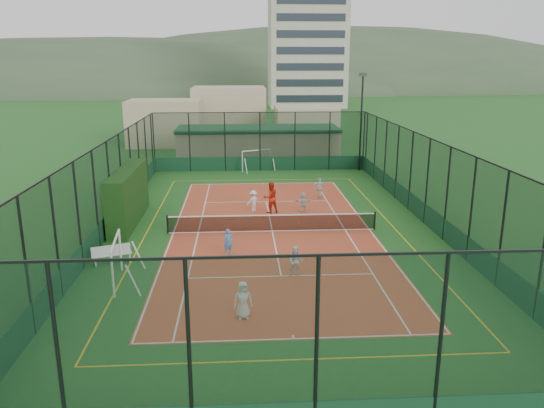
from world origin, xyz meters
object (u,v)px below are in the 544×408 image
(futsal_goal_far, at_px, (256,160))
(child_far_left, at_px, (253,201))
(white_bench, at_px, (112,253))
(futsal_goal_near, at_px, (117,262))
(child_near_right, at_px, (296,261))
(coach, at_px, (271,197))
(floodlight_ne, at_px, (361,122))
(child_far_back, at_px, (303,202))
(child_near_mid, at_px, (228,242))
(child_far_right, at_px, (320,188))
(clubhouse, at_px, (258,144))
(child_near_left, at_px, (243,300))
(apartment_tower, at_px, (307,30))

(futsal_goal_far, xyz_separation_m, child_far_left, (-0.61, -12.82, -0.20))
(white_bench, bearing_deg, futsal_goal_near, -91.03)
(white_bench, bearing_deg, child_near_right, -32.67)
(futsal_goal_near, relative_size, coach, 1.53)
(floodlight_ne, relative_size, child_far_back, 6.64)
(child_near_mid, distance_m, child_far_right, 12.32)
(clubhouse, relative_size, coach, 7.76)
(child_near_left, bearing_deg, child_near_right, 50.87)
(child_far_back, xyz_separation_m, coach, (-2.06, -0.10, 0.36))
(child_near_mid, relative_size, child_far_right, 0.92)
(child_near_right, height_order, child_far_left, child_near_right)
(floodlight_ne, bearing_deg, child_near_left, -111.02)
(white_bench, height_order, futsal_goal_near, futsal_goal_near)
(futsal_goal_far, distance_m, child_far_left, 12.84)
(floodlight_ne, xyz_separation_m, white_bench, (-16.40, -20.98, -3.63))
(futsal_goal_far, bearing_deg, coach, -112.39)
(child_far_left, bearing_deg, futsal_goal_far, -122.67)
(white_bench, relative_size, child_near_left, 1.23)
(clubhouse, distance_m, child_near_right, 28.45)
(clubhouse, xyz_separation_m, child_far_right, (3.72, -14.83, -0.86))
(clubhouse, height_order, child_near_mid, clubhouse)
(futsal_goal_near, bearing_deg, child_near_mid, -62.01)
(child_far_left, bearing_deg, clubhouse, -122.95)
(child_near_left, distance_m, child_near_right, 4.48)
(child_far_right, xyz_separation_m, coach, (-3.59, -3.44, 0.27))
(futsal_goal_far, xyz_separation_m, child_near_right, (0.96, -23.39, -0.18))
(apartment_tower, relative_size, child_far_left, 22.27)
(clubhouse, height_order, white_bench, clubhouse)
(apartment_tower, relative_size, child_near_left, 20.90)
(apartment_tower, xyz_separation_m, child_near_mid, (-14.37, -85.54, -14.34))
(futsal_goal_far, height_order, child_near_mid, futsal_goal_far)
(coach, bearing_deg, futsal_goal_far, -107.49)
(clubhouse, distance_m, futsal_goal_far, 5.09)
(futsal_goal_near, bearing_deg, floodlight_ne, -39.91)
(floodlight_ne, xyz_separation_m, apartment_tower, (3.40, 65.40, 10.88))
(clubhouse, height_order, child_far_back, clubhouse)
(clubhouse, height_order, child_near_left, clubhouse)
(child_near_right, bearing_deg, futsal_goal_far, 105.60)
(white_bench, height_order, child_far_right, child_far_right)
(futsal_goal_near, height_order, coach, coach)
(floodlight_ne, height_order, futsal_goal_near, floodlight_ne)
(apartment_tower, height_order, futsal_goal_near, apartment_tower)
(clubhouse, distance_m, child_far_back, 18.32)
(child_far_left, bearing_deg, child_near_right, 68.55)
(clubhouse, relative_size, child_far_right, 10.74)
(white_bench, xyz_separation_m, child_near_left, (6.09, -5.86, 0.23))
(futsal_goal_near, distance_m, child_far_back, 14.01)
(clubhouse, distance_m, child_far_left, 17.90)
(white_bench, distance_m, futsal_goal_far, 22.62)
(child_far_right, bearing_deg, coach, 42.47)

